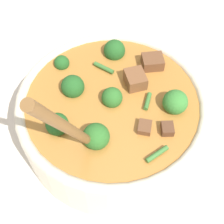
% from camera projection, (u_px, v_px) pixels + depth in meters
% --- Properties ---
extents(ground_plane, '(4.00, 4.00, 0.00)m').
position_uv_depth(ground_plane, '(112.00, 133.00, 0.56)').
color(ground_plane, silver).
extents(stew_bowl, '(0.30, 0.30, 0.30)m').
position_uv_depth(stew_bowl, '(112.00, 114.00, 0.51)').
color(stew_bowl, beige).
rests_on(stew_bowl, ground_plane).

